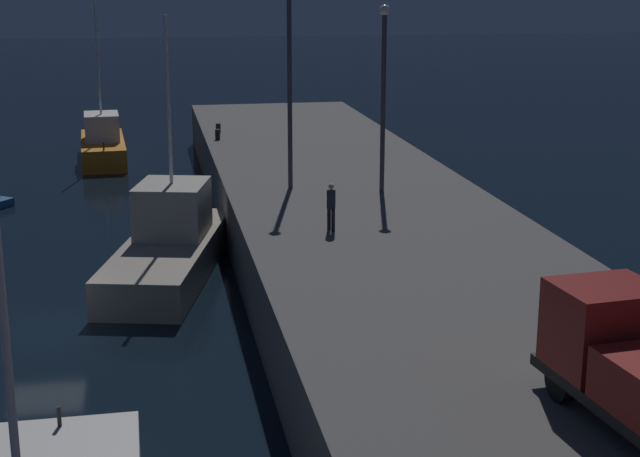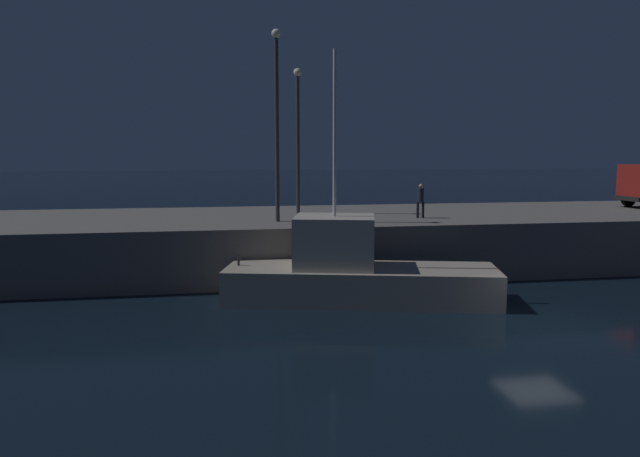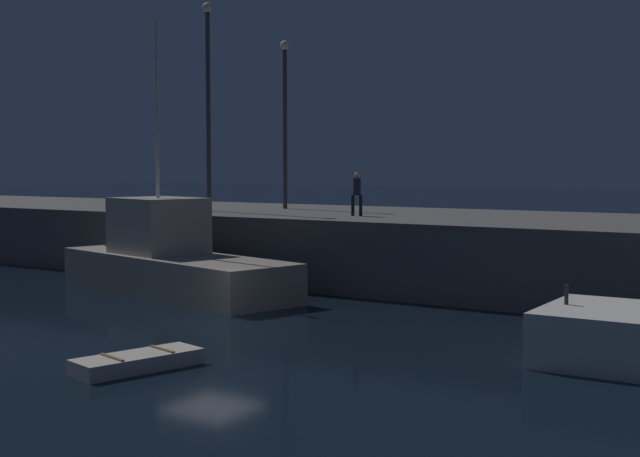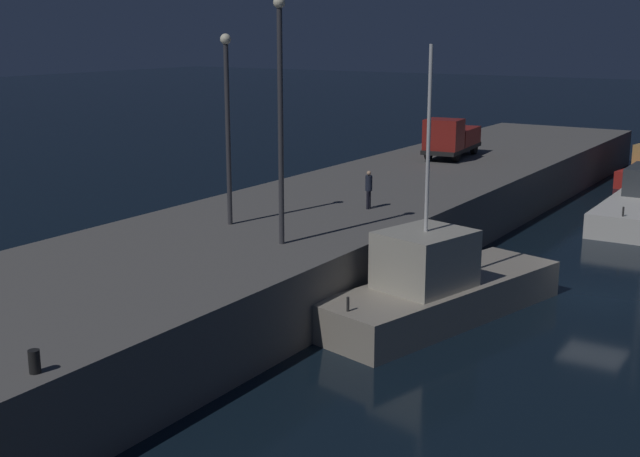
# 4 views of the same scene
# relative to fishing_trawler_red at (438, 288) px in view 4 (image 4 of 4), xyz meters

# --- Properties ---
(ground_plane) EXTENTS (320.00, 320.00, 0.00)m
(ground_plane) POSITION_rel_fishing_trawler_red_xyz_m (5.78, -4.50, -1.18)
(ground_plane) COLOR black
(pier_quay) EXTENTS (73.06, 10.91, 2.75)m
(pier_quay) POSITION_rel_fishing_trawler_red_xyz_m (5.78, 7.97, 0.19)
(pier_quay) COLOR #5B5956
(pier_quay) RESTS_ON ground
(fishing_trawler_red) EXTENTS (11.57, 5.87, 10.18)m
(fishing_trawler_red) POSITION_rel_fishing_trawler_red_xyz_m (0.00, 0.00, 0.00)
(fishing_trawler_red) COLOR gray
(fishing_trawler_red) RESTS_ON ground
(lamp_post_west) EXTENTS (0.44, 0.44, 9.08)m
(lamp_post_west) POSITION_rel_fishing_trawler_red_xyz_m (-2.61, 5.33, 6.80)
(lamp_post_west) COLOR #38383D
(lamp_post_west) RESTS_ON pier_quay
(lamp_post_east) EXTENTS (0.44, 0.44, 7.77)m
(lamp_post_east) POSITION_rel_fishing_trawler_red_xyz_m (-1.11, 9.02, 6.12)
(lamp_post_east) COLOR #38383D
(lamp_post_east) RESTS_ON pier_quay
(utility_truck) EXTENTS (6.01, 2.71, 2.57)m
(utility_truck) POSITION_rel_fishing_trawler_red_xyz_m (21.06, 8.90, 2.81)
(utility_truck) COLOR black
(utility_truck) RESTS_ON pier_quay
(dockworker) EXTENTS (0.45, 0.39, 1.73)m
(dockworker) POSITION_rel_fishing_trawler_red_xyz_m (4.74, 5.69, 2.56)
(dockworker) COLOR black
(dockworker) RESTS_ON pier_quay
(bollard_west) EXTENTS (0.28, 0.28, 0.57)m
(bollard_west) POSITION_rel_fishing_trawler_red_xyz_m (-15.77, 3.20, 1.86)
(bollard_west) COLOR black
(bollard_west) RESTS_ON pier_quay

